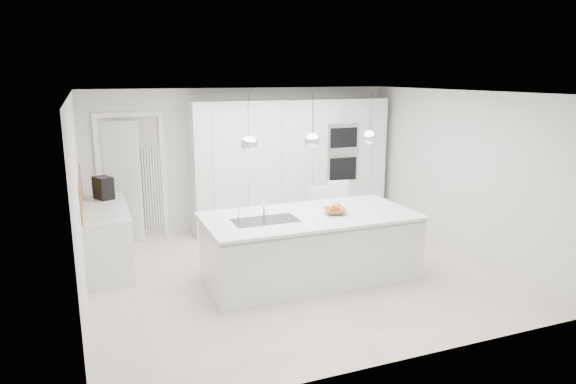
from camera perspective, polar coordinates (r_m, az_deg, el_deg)
name	(u,v)px	position (r m, az deg, el deg)	size (l,w,h in m)	color
floor	(296,272)	(7.34, 0.87, -8.89)	(5.50, 5.50, 0.00)	beige
wall_back	(243,158)	(9.30, -4.98, 3.73)	(5.50, 5.50, 0.00)	silver
wall_left	(79,204)	(6.48, -22.23, -1.26)	(5.00, 5.00, 0.00)	silver
ceiling	(296,92)	(6.82, 0.94, 11.01)	(5.50, 5.50, 0.00)	white
tall_cabinets	(291,164)	(9.29, 0.30, 3.15)	(3.60, 0.60, 2.30)	silver
oven_stack	(343,153)	(9.35, 6.16, 4.38)	(0.62, 0.04, 1.05)	#A5A5A8
doorway_frame	(132,179)	(8.96, -16.93, 1.40)	(1.11, 0.08, 2.13)	white
hallway_door	(117,182)	(8.90, -18.50, 1.09)	(0.82, 0.04, 2.00)	white
radiator	(152,188)	(9.01, -14.83, 0.47)	(0.32, 0.04, 1.40)	white
left_base_cabinets	(107,238)	(7.85, -19.49, -4.87)	(0.60, 1.80, 0.86)	silver
left_worktop	(104,208)	(7.73, -19.74, -1.69)	(0.62, 1.82, 0.04)	white
oak_backsplash	(81,191)	(7.67, -22.04, 0.09)	(0.02, 1.80, 0.50)	#A16D2F
island_base	(311,249)	(6.97, 2.59, -6.34)	(2.80, 1.20, 0.86)	silver
island_worktop	(310,216)	(6.88, 2.45, -2.67)	(2.84, 1.40, 0.04)	white
island_sink	(265,226)	(6.62, -2.54, -3.84)	(0.84, 0.44, 0.18)	#3F3F42
island_tap	(264,205)	(6.76, -2.71, -1.47)	(0.02, 0.02, 0.30)	white
pendant_left	(249,144)	(6.33, -4.35, 5.37)	(0.20, 0.20, 0.20)	white
pendant_mid	(312,141)	(6.63, 2.72, 5.73)	(0.20, 0.20, 0.20)	white
pendant_right	(370,138)	(7.02, 9.10, 5.99)	(0.20, 0.20, 0.20)	white
fruit_bowl	(335,211)	(6.92, 5.27, -2.13)	(0.31, 0.31, 0.08)	#A16D2F
espresso_machine	(103,188)	(8.17, -19.84, 0.44)	(0.20, 0.31, 0.34)	black
bar_stool_left	(321,221)	(8.00, 3.73, -3.20)	(0.34, 0.47, 1.02)	white
bar_stool_right	(341,217)	(8.13, 5.93, -2.73)	(0.36, 0.50, 1.09)	white
apple_a	(338,210)	(6.87, 5.53, -1.98)	(0.08, 0.08, 0.08)	#A9261D
apple_b	(336,208)	(6.95, 5.40, -1.82)	(0.08, 0.08, 0.08)	#A9261D
apple_c	(333,208)	(6.97, 5.07, -1.74)	(0.08, 0.08, 0.08)	#A9261D
apple_extra_3	(337,209)	(6.88, 5.45, -1.92)	(0.08, 0.08, 0.08)	#A9261D
banana_bunch	(336,206)	(6.88, 5.32, -1.61)	(0.20, 0.20, 0.03)	yellow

